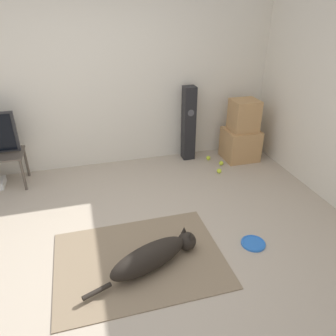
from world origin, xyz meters
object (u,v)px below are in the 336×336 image
cardboard_box_upper (244,115)px  tennis_ball_near_speaker (221,163)px  dog (154,256)px  tennis_ball_loose_on_carpet (219,171)px  floor_speaker (189,124)px  cardboard_box_lower (240,144)px  frisbee (253,243)px  tennis_ball_by_boxes (208,158)px

cardboard_box_upper → tennis_ball_near_speaker: bearing=-158.8°
dog → tennis_ball_loose_on_carpet: 2.05m
dog → floor_speaker: bearing=63.8°
tennis_ball_loose_on_carpet → cardboard_box_upper: bearing=36.0°
cardboard_box_lower → tennis_ball_near_speaker: (-0.37, -0.15, -0.20)m
cardboard_box_upper → cardboard_box_lower: bearing=145.3°
frisbee → floor_speaker: 2.19m
cardboard_box_upper → frisbee: bearing=-112.6°
dog → tennis_ball_loose_on_carpet: size_ratio=17.15×
frisbee → tennis_ball_loose_on_carpet: tennis_ball_loose_on_carpet is taller
frisbee → cardboard_box_lower: size_ratio=0.50×
cardboard_box_upper → tennis_ball_near_speaker: cardboard_box_upper is taller
frisbee → tennis_ball_by_boxes: size_ratio=3.78×
dog → tennis_ball_near_speaker: dog is taller
frisbee → tennis_ball_near_speaker: (0.41, 1.74, 0.02)m
cardboard_box_lower → tennis_ball_by_boxes: 0.53m
tennis_ball_by_boxes → cardboard_box_lower: bearing=-7.6°
tennis_ball_near_speaker → dog: bearing=-129.6°
floor_speaker → cardboard_box_lower: bearing=-16.9°
frisbee → floor_speaker: size_ratio=0.22×
cardboard_box_lower → tennis_ball_by_boxes: cardboard_box_lower is taller
tennis_ball_by_boxes → tennis_ball_near_speaker: size_ratio=1.00×
cardboard_box_upper → tennis_ball_near_speaker: size_ratio=6.95×
floor_speaker → tennis_ball_loose_on_carpet: floor_speaker is taller
floor_speaker → tennis_ball_by_boxes: bearing=-31.1°
tennis_ball_by_boxes → cardboard_box_upper: bearing=-8.0°
tennis_ball_near_speaker → tennis_ball_loose_on_carpet: size_ratio=1.00×
cardboard_box_upper → tennis_ball_near_speaker: 0.78m
dog → frisbee: bearing=1.9°
cardboard_box_lower → cardboard_box_upper: (0.01, -0.01, 0.47)m
frisbee → tennis_ball_by_boxes: bearing=81.6°
dog → floor_speaker: 2.44m
cardboard_box_lower → cardboard_box_upper: bearing=-34.7°
cardboard_box_upper → tennis_ball_near_speaker: (-0.38, -0.15, -0.67)m
dog → cardboard_box_upper: 2.71m
cardboard_box_upper → floor_speaker: bearing=162.9°
frisbee → tennis_ball_near_speaker: size_ratio=3.78×
tennis_ball_near_speaker → tennis_ball_loose_on_carpet: 0.26m
tennis_ball_by_boxes → tennis_ball_loose_on_carpet: (-0.01, -0.44, 0.00)m
dog → cardboard_box_lower: cardboard_box_lower is taller
cardboard_box_upper → tennis_ball_loose_on_carpet: (-0.50, -0.37, -0.67)m
tennis_ball_by_boxes → tennis_ball_near_speaker: same height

